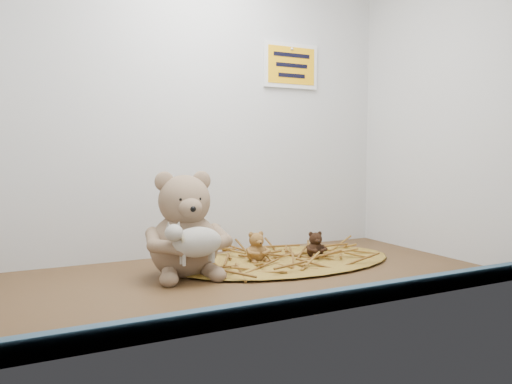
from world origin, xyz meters
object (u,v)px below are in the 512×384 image
mini_teddy_brown (315,244)px  mini_teddy_tan (256,245)px  toy_lamb (197,242)px  main_teddy (184,224)px

mini_teddy_brown → mini_teddy_tan: bearing=-178.8°
mini_teddy_brown → toy_lamb: bearing=-156.1°
toy_lamb → mini_teddy_tan: size_ratio=1.87×
main_teddy → mini_teddy_brown: 36.86cm
main_teddy → toy_lamb: main_teddy is taller
main_teddy → mini_teddy_tan: 21.30cm
mini_teddy_tan → mini_teddy_brown: (16.13, -2.91, -0.36)cm
toy_lamb → mini_teddy_tan: (19.93, 10.92, -4.24)cm
toy_lamb → mini_teddy_brown: (36.06, 8.02, -4.61)cm
toy_lamb → main_teddy: bearing=90.0°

